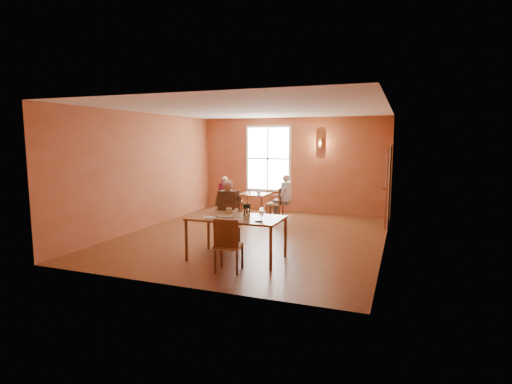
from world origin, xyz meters
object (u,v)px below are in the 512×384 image
(main_table, at_px, (237,238))
(diner_white, at_px, (276,198))
(chair_empty, at_px, (229,244))
(second_table, at_px, (254,205))
(diner_maroon, at_px, (233,197))
(chair_diner_maroon, at_px, (234,201))
(diner_main, at_px, (226,216))
(chair_diner_main, at_px, (227,226))
(chair_diner_white, at_px, (275,203))

(main_table, distance_m, diner_white, 4.11)
(main_table, height_order, chair_empty, chair_empty)
(second_table, bearing_deg, diner_maroon, 180.00)
(chair_diner_maroon, bearing_deg, chair_empty, 22.59)
(diner_main, height_order, diner_maroon, diner_main)
(diner_white, distance_m, diner_maroon, 1.36)
(chair_diner_main, xyz_separation_m, chair_diner_white, (-0.03, 3.42, -0.02))
(chair_empty, xyz_separation_m, second_table, (-1.35, 4.80, -0.12))
(chair_diner_main, relative_size, second_table, 1.20)
(chair_empty, bearing_deg, diner_white, 88.49)
(diner_white, height_order, chair_diner_maroon, diner_white)
(chair_diner_main, height_order, chair_diner_white, chair_diner_main)
(chair_diner_main, distance_m, chair_diner_maroon, 3.67)
(diner_main, bearing_deg, main_table, 128.88)
(diner_white, xyz_separation_m, chair_diner_maroon, (-1.33, 0.00, -0.17))
(chair_empty, distance_m, second_table, 4.98)
(chair_diner_main, bearing_deg, chair_diner_maroon, -68.75)
(diner_main, xyz_separation_m, second_table, (-0.68, 3.45, -0.34))
(chair_diner_white, distance_m, diner_maroon, 1.33)
(diner_main, height_order, chair_diner_white, diner_main)
(diner_main, height_order, chair_diner_maroon, diner_main)
(chair_diner_white, bearing_deg, diner_white, -90.00)
(chair_diner_white, bearing_deg, chair_empty, -171.75)
(diner_main, bearing_deg, chair_diner_main, -90.00)
(chair_diner_white, relative_size, chair_diner_maroon, 1.02)
(main_table, relative_size, diner_maroon, 1.52)
(second_table, height_order, chair_diner_maroon, chair_diner_maroon)
(main_table, relative_size, second_table, 2.18)
(main_table, bearing_deg, second_table, 106.17)
(chair_diner_white, height_order, diner_white, diner_white)
(main_table, relative_size, diner_main, 1.27)
(diner_main, height_order, diner_white, diner_main)
(chair_empty, height_order, diner_white, diner_white)
(main_table, height_order, second_table, main_table)
(second_table, height_order, diner_maroon, diner_maroon)
(chair_diner_white, xyz_separation_m, chair_diner_maroon, (-1.30, 0.00, -0.01))
(chair_diner_main, height_order, chair_empty, chair_diner_main)
(diner_white, relative_size, chair_diner_maroon, 1.37)
(chair_empty, xyz_separation_m, chair_diner_white, (-0.70, 4.80, -0.01))
(chair_diner_maroon, bearing_deg, main_table, 24.21)
(diner_maroon, bearing_deg, diner_main, 21.51)
(chair_diner_white, bearing_deg, diner_main, -179.49)
(main_table, height_order, diner_maroon, diner_maroon)
(chair_diner_white, xyz_separation_m, diner_white, (0.03, 0.00, 0.16))
(diner_main, relative_size, chair_diner_maroon, 1.51)
(main_table, xyz_separation_m, chair_diner_white, (-0.53, 4.07, 0.05))
(diner_main, relative_size, diner_maroon, 1.19)
(chair_diner_main, distance_m, diner_white, 3.42)
(second_table, xyz_separation_m, chair_diner_maroon, (-0.65, 0.00, 0.10))
(chair_diner_main, height_order, diner_white, diner_white)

